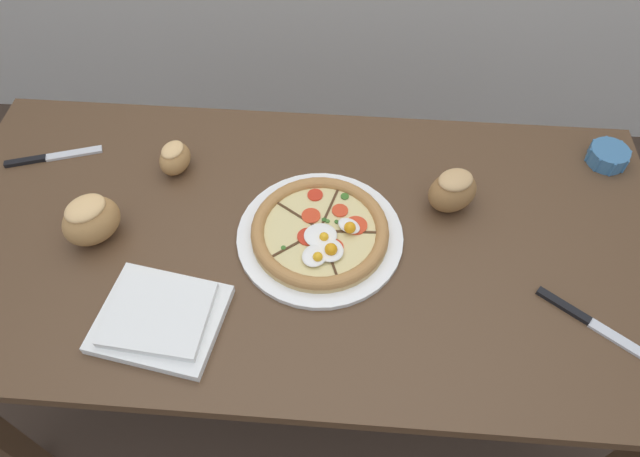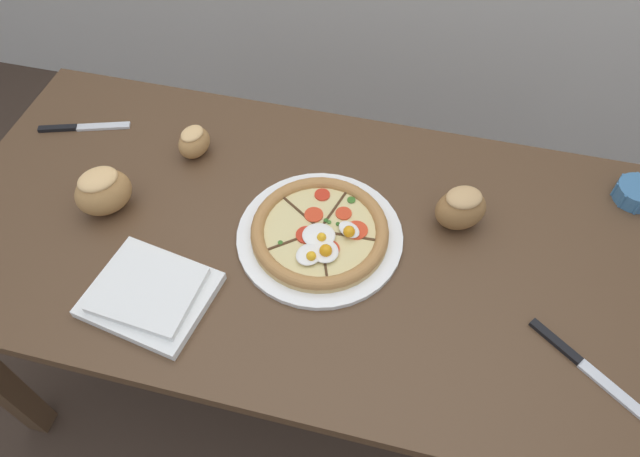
{
  "view_description": "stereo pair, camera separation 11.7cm",
  "coord_description": "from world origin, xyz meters",
  "px_view_note": "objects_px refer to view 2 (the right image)",
  "views": [
    {
      "loc": [
        0.1,
        -0.7,
        1.7
      ],
      "look_at": [
        0.04,
        0.0,
        0.76
      ],
      "focal_mm": 32.0,
      "sensor_mm": 36.0,
      "label": 1
    },
    {
      "loc": [
        0.21,
        -0.69,
        1.7
      ],
      "look_at": [
        0.04,
        0.0,
        0.76
      ],
      "focal_mm": 32.0,
      "sensor_mm": 36.0,
      "label": 2
    }
  ],
  "objects_px": {
    "dining_table": "(301,259)",
    "bread_piece_near": "(461,208)",
    "pizza": "(320,232)",
    "bread_piece_mid": "(194,142)",
    "knife_spare": "(83,127)",
    "napkin_folded": "(150,293)",
    "bread_piece_far": "(103,191)",
    "ramekin_bowl": "(636,193)",
    "knife_main": "(589,369)"
  },
  "relations": [
    {
      "from": "bread_piece_far",
      "to": "ramekin_bowl",
      "type": "bearing_deg",
      "value": 15.1
    },
    {
      "from": "bread_piece_mid",
      "to": "knife_main",
      "type": "distance_m",
      "value": 0.94
    },
    {
      "from": "napkin_folded",
      "to": "knife_spare",
      "type": "distance_m",
      "value": 0.54
    },
    {
      "from": "bread_piece_near",
      "to": "bread_piece_mid",
      "type": "bearing_deg",
      "value": 174.33
    },
    {
      "from": "napkin_folded",
      "to": "bread_piece_far",
      "type": "distance_m",
      "value": 0.26
    },
    {
      "from": "dining_table",
      "to": "napkin_folded",
      "type": "xyz_separation_m",
      "value": [
        -0.24,
        -0.22,
        0.11
      ]
    },
    {
      "from": "ramekin_bowl",
      "to": "bread_piece_mid",
      "type": "distance_m",
      "value": 0.99
    },
    {
      "from": "pizza",
      "to": "knife_main",
      "type": "relative_size",
      "value": 1.59
    },
    {
      "from": "pizza",
      "to": "bread_piece_mid",
      "type": "xyz_separation_m",
      "value": [
        -0.34,
        0.17,
        0.02
      ]
    },
    {
      "from": "dining_table",
      "to": "bread_piece_mid",
      "type": "bearing_deg",
      "value": 150.33
    },
    {
      "from": "pizza",
      "to": "knife_spare",
      "type": "distance_m",
      "value": 0.67
    },
    {
      "from": "bread_piece_near",
      "to": "bread_piece_far",
      "type": "height_order",
      "value": "bread_piece_far"
    },
    {
      "from": "ramekin_bowl",
      "to": "bread_piece_near",
      "type": "xyz_separation_m",
      "value": [
        -0.37,
        -0.16,
        0.03
      ]
    },
    {
      "from": "pizza",
      "to": "knife_main",
      "type": "height_order",
      "value": "pizza"
    },
    {
      "from": "bread_piece_near",
      "to": "pizza",
      "type": "bearing_deg",
      "value": -158.51
    },
    {
      "from": "pizza",
      "to": "bread_piece_far",
      "type": "height_order",
      "value": "bread_piece_far"
    },
    {
      "from": "bread_piece_far",
      "to": "bread_piece_near",
      "type": "bearing_deg",
      "value": 10.65
    },
    {
      "from": "bread_piece_near",
      "to": "bread_piece_mid",
      "type": "xyz_separation_m",
      "value": [
        -0.62,
        0.06,
        -0.01
      ]
    },
    {
      "from": "knife_main",
      "to": "bread_piece_near",
      "type": "bearing_deg",
      "value": 169.07
    },
    {
      "from": "pizza",
      "to": "bread_piece_near",
      "type": "height_order",
      "value": "bread_piece_near"
    },
    {
      "from": "dining_table",
      "to": "napkin_folded",
      "type": "bearing_deg",
      "value": -137.96
    },
    {
      "from": "pizza",
      "to": "bread_piece_mid",
      "type": "distance_m",
      "value": 0.38
    },
    {
      "from": "dining_table",
      "to": "ramekin_bowl",
      "type": "bearing_deg",
      "value": 21.38
    },
    {
      "from": "bread_piece_far",
      "to": "knife_spare",
      "type": "xyz_separation_m",
      "value": [
        -0.18,
        0.21,
        -0.05
      ]
    },
    {
      "from": "knife_spare",
      "to": "bread_piece_near",
      "type": "bearing_deg",
      "value": -22.78
    },
    {
      "from": "bread_piece_far",
      "to": "pizza",
      "type": "bearing_deg",
      "value": 3.82
    },
    {
      "from": "napkin_folded",
      "to": "bread_piece_near",
      "type": "height_order",
      "value": "bread_piece_near"
    },
    {
      "from": "napkin_folded",
      "to": "bread_piece_mid",
      "type": "bearing_deg",
      "value": 98.38
    },
    {
      "from": "dining_table",
      "to": "knife_spare",
      "type": "bearing_deg",
      "value": 162.93
    },
    {
      "from": "knife_main",
      "to": "knife_spare",
      "type": "xyz_separation_m",
      "value": [
        -1.18,
        0.35,
        0.0
      ]
    },
    {
      "from": "knife_main",
      "to": "knife_spare",
      "type": "height_order",
      "value": "same"
    },
    {
      "from": "napkin_folded",
      "to": "knife_spare",
      "type": "relative_size",
      "value": 1.19
    },
    {
      "from": "bread_piece_mid",
      "to": "knife_spare",
      "type": "distance_m",
      "value": 0.3
    },
    {
      "from": "napkin_folded",
      "to": "bread_piece_far",
      "type": "relative_size",
      "value": 1.73
    },
    {
      "from": "bread_piece_far",
      "to": "knife_main",
      "type": "xyz_separation_m",
      "value": [
        1.0,
        -0.14,
        -0.05
      ]
    },
    {
      "from": "pizza",
      "to": "dining_table",
      "type": "bearing_deg",
      "value": -178.61
    },
    {
      "from": "ramekin_bowl",
      "to": "bread_piece_mid",
      "type": "relative_size",
      "value": 0.95
    },
    {
      "from": "napkin_folded",
      "to": "knife_main",
      "type": "bearing_deg",
      "value": 3.32
    },
    {
      "from": "pizza",
      "to": "napkin_folded",
      "type": "height_order",
      "value": "pizza"
    },
    {
      "from": "bread_piece_far",
      "to": "knife_main",
      "type": "bearing_deg",
      "value": -7.96
    },
    {
      "from": "bread_piece_far",
      "to": "knife_spare",
      "type": "height_order",
      "value": "bread_piece_far"
    },
    {
      "from": "dining_table",
      "to": "bread_piece_far",
      "type": "xyz_separation_m",
      "value": [
        -0.42,
        -0.03,
        0.15
      ]
    },
    {
      "from": "bread_piece_mid",
      "to": "knife_spare",
      "type": "bearing_deg",
      "value": 177.33
    },
    {
      "from": "napkin_folded",
      "to": "knife_spare",
      "type": "bearing_deg",
      "value": 131.73
    },
    {
      "from": "ramekin_bowl",
      "to": "bread_piece_far",
      "type": "height_order",
      "value": "bread_piece_far"
    },
    {
      "from": "dining_table",
      "to": "bread_piece_far",
      "type": "height_order",
      "value": "bread_piece_far"
    },
    {
      "from": "bread_piece_near",
      "to": "knife_main",
      "type": "distance_m",
      "value": 0.39
    },
    {
      "from": "dining_table",
      "to": "bread_piece_near",
      "type": "relative_size",
      "value": 11.55
    },
    {
      "from": "bread_piece_mid",
      "to": "knife_main",
      "type": "height_order",
      "value": "bread_piece_mid"
    },
    {
      "from": "dining_table",
      "to": "bread_piece_near",
      "type": "height_order",
      "value": "bread_piece_near"
    }
  ]
}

